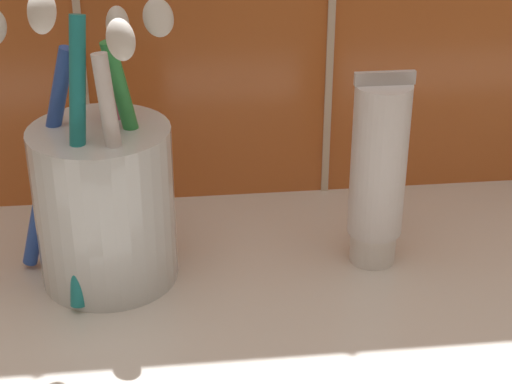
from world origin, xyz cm
name	(u,v)px	position (x,y,z in cm)	size (l,w,h in cm)	color
sink_counter	(342,322)	(0.00, 0.00, 1.00)	(67.30, 31.10, 2.00)	silver
toothbrush_cup	(104,197)	(-13.63, 5.09, 7.50)	(11.50, 9.29, 19.07)	silver
toothpaste_tube	(378,172)	(2.97, 5.14, 8.24)	(3.59, 3.42, 12.68)	white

